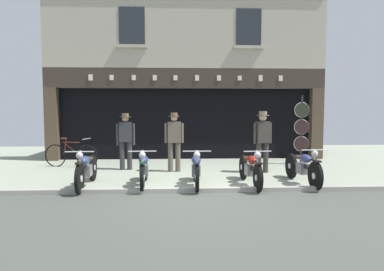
# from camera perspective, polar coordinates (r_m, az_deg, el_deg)

# --- Properties ---
(ground) EXTENTS (22.07, 22.00, 0.18)m
(ground) POSITION_cam_1_polar(r_m,az_deg,el_deg) (6.69, 0.85, -11.82)
(ground) COLOR #969E8A
(shop_facade) EXTENTS (10.37, 4.42, 6.36)m
(shop_facade) POSITION_cam_1_polar(r_m,az_deg,el_deg) (14.41, -1.16, 3.88)
(shop_facade) COLOR black
(shop_facade) RESTS_ON ground
(motorcycle_left) EXTENTS (0.62, 2.10, 0.93)m
(motorcycle_left) POSITION_cam_1_polar(r_m,az_deg,el_deg) (8.52, -17.01, -5.27)
(motorcycle_left) COLOR black
(motorcycle_left) RESTS_ON ground
(motorcycle_center_left) EXTENTS (0.62, 1.94, 0.92)m
(motorcycle_center_left) POSITION_cam_1_polar(r_m,az_deg,el_deg) (8.35, -7.94, -5.38)
(motorcycle_center_left) COLOR black
(motorcycle_center_left) RESTS_ON ground
(motorcycle_center) EXTENTS (0.62, 1.96, 0.91)m
(motorcycle_center) POSITION_cam_1_polar(r_m,az_deg,el_deg) (8.24, 0.67, -5.44)
(motorcycle_center) COLOR black
(motorcycle_center) RESTS_ON ground
(motorcycle_center_right) EXTENTS (0.62, 2.07, 0.91)m
(motorcycle_center_right) POSITION_cam_1_polar(r_m,az_deg,el_deg) (8.44, 9.58, -5.29)
(motorcycle_center_right) COLOR black
(motorcycle_center_right) RESTS_ON ground
(motorcycle_right) EXTENTS (0.62, 2.07, 0.93)m
(motorcycle_right) POSITION_cam_1_polar(r_m,az_deg,el_deg) (8.89, 17.80, -4.90)
(motorcycle_right) COLOR black
(motorcycle_right) RESTS_ON ground
(salesman_left) EXTENTS (0.56, 0.33, 1.71)m
(salesman_left) POSITION_cam_1_polar(r_m,az_deg,el_deg) (10.62, -10.89, -0.50)
(salesman_left) COLOR #2D2D33
(salesman_left) RESTS_ON ground
(shopkeeper_center) EXTENTS (0.56, 0.33, 1.73)m
(shopkeeper_center) POSITION_cam_1_polar(r_m,az_deg,el_deg) (10.12, -2.97, -0.59)
(shopkeeper_center) COLOR brown
(shopkeeper_center) RESTS_ON ground
(salesman_right) EXTENTS (0.55, 0.37, 1.77)m
(salesman_right) POSITION_cam_1_polar(r_m,az_deg,el_deg) (10.14, 11.57, -0.45)
(salesman_right) COLOR #38332D
(salesman_right) RESTS_ON ground
(tyre_sign_pole) EXTENTS (0.51, 0.06, 2.29)m
(tyre_sign_pole) POSITION_cam_1_polar(r_m,az_deg,el_deg) (12.00, 17.63, 1.29)
(tyre_sign_pole) COLOR #232328
(tyre_sign_pole) RESTS_ON ground
(advert_board_near) EXTENTS (0.72, 0.03, 1.12)m
(advert_board_near) POSITION_cam_1_polar(r_m,az_deg,el_deg) (12.97, -12.41, 3.91)
(advert_board_near) COLOR silver
(leaning_bicycle) EXTENTS (1.78, 0.60, 0.96)m
(leaning_bicycle) POSITION_cam_1_polar(r_m,az_deg,el_deg) (11.63, -19.38, -3.04)
(leaning_bicycle) COLOR black
(leaning_bicycle) RESTS_ON ground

